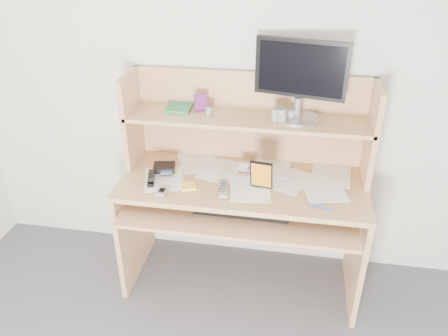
% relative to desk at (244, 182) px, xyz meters
% --- Properties ---
extents(back_wall, '(3.60, 0.04, 2.50)m').
position_rel_desk_xyz_m(back_wall, '(0.00, 0.24, 0.56)').
color(back_wall, silver).
rests_on(back_wall, floor).
extents(desk, '(1.40, 0.70, 1.30)m').
position_rel_desk_xyz_m(desk, '(0.00, 0.00, 0.00)').
color(desk, tan).
rests_on(desk, floor).
extents(paper_clutter, '(1.32, 0.54, 0.01)m').
position_rel_desk_xyz_m(paper_clutter, '(0.00, -0.08, 0.06)').
color(paper_clutter, white).
rests_on(paper_clutter, desk).
extents(keyboard, '(0.52, 0.19, 0.04)m').
position_rel_desk_xyz_m(keyboard, '(0.02, -0.22, -0.03)').
color(keyboard, black).
rests_on(keyboard, desk).
extents(tv_remote, '(0.08, 0.18, 0.02)m').
position_rel_desk_xyz_m(tv_remote, '(-0.10, -0.20, 0.07)').
color(tv_remote, gray).
rests_on(tv_remote, paper_clutter).
extents(flip_phone, '(0.06, 0.10, 0.02)m').
position_rel_desk_xyz_m(flip_phone, '(-0.41, -0.28, 0.07)').
color(flip_phone, '#B4B4B7').
rests_on(flip_phone, paper_clutter).
extents(stapler, '(0.07, 0.14, 0.04)m').
position_rel_desk_xyz_m(stapler, '(-0.51, -0.17, 0.08)').
color(stapler, black).
rests_on(stapler, paper_clutter).
extents(wallet, '(0.14, 0.13, 0.03)m').
position_rel_desk_xyz_m(wallet, '(-0.47, -0.04, 0.08)').
color(wallet, black).
rests_on(wallet, paper_clutter).
extents(sticky_note_pad, '(0.11, 0.11, 0.01)m').
position_rel_desk_xyz_m(sticky_note_pad, '(-0.29, -0.20, 0.06)').
color(sticky_note_pad, '#FFFA43').
rests_on(sticky_note_pad, desk).
extents(digital_camera, '(0.09, 0.04, 0.05)m').
position_rel_desk_xyz_m(digital_camera, '(0.00, 0.03, 0.09)').
color(digital_camera, '#B5B5B7').
rests_on(digital_camera, paper_clutter).
extents(game_case, '(0.12, 0.03, 0.17)m').
position_rel_desk_xyz_m(game_case, '(0.11, -0.15, 0.15)').
color(game_case, black).
rests_on(game_case, paper_clutter).
extents(blue_pen, '(0.13, 0.03, 0.01)m').
position_rel_desk_xyz_m(blue_pen, '(0.43, -0.29, 0.07)').
color(blue_pen, blue).
rests_on(blue_pen, paper_clutter).
extents(card_box, '(0.08, 0.06, 0.10)m').
position_rel_desk_xyz_m(card_box, '(-0.28, 0.11, 0.44)').
color(card_box, maroon).
rests_on(card_box, desk).
extents(shelf_book, '(0.14, 0.20, 0.02)m').
position_rel_desk_xyz_m(shelf_book, '(-0.41, 0.13, 0.40)').
color(shelf_book, '#317A52').
rests_on(shelf_book, desk).
extents(chip_stack_a, '(0.05, 0.05, 0.05)m').
position_rel_desk_xyz_m(chip_stack_a, '(-0.22, 0.06, 0.41)').
color(chip_stack_a, black).
rests_on(chip_stack_a, desk).
extents(chip_stack_b, '(0.05, 0.05, 0.07)m').
position_rel_desk_xyz_m(chip_stack_b, '(0.16, 0.04, 0.42)').
color(chip_stack_b, silver).
rests_on(chip_stack_b, desk).
extents(chip_stack_c, '(0.05, 0.05, 0.06)m').
position_rel_desk_xyz_m(chip_stack_c, '(0.24, 0.07, 0.41)').
color(chip_stack_c, black).
rests_on(chip_stack_c, desk).
extents(chip_stack_d, '(0.06, 0.06, 0.08)m').
position_rel_desk_xyz_m(chip_stack_d, '(0.20, 0.02, 0.43)').
color(chip_stack_d, white).
rests_on(chip_stack_d, desk).
extents(monitor, '(0.50, 0.25, 0.43)m').
position_rel_desk_xyz_m(monitor, '(0.27, 0.11, 0.62)').
color(monitor, '#A3A4A8').
rests_on(monitor, desk).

